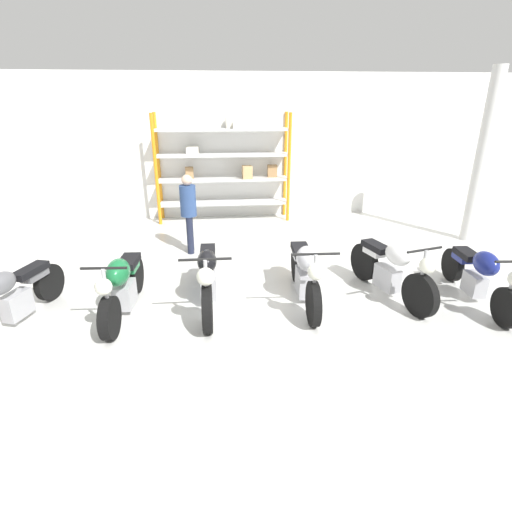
{
  "coord_description": "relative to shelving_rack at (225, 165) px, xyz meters",
  "views": [
    {
      "loc": [
        -0.59,
        -5.32,
        2.97
      ],
      "look_at": [
        0.0,
        0.4,
        0.7
      ],
      "focal_mm": 28.0,
      "sensor_mm": 36.0,
      "label": 1
    }
  ],
  "objects": [
    {
      "name": "motorcycle_grey",
      "position": [
        -3.13,
        -4.98,
        -0.99
      ],
      "size": [
        0.91,
        2.02,
        0.94
      ],
      "rotation": [
        0.0,
        0.0,
        -1.87
      ],
      "color": "black",
      "rests_on": "ground_plane"
    },
    {
      "name": "motorcycle_white",
      "position": [
        2.45,
        -4.72,
        -0.94
      ],
      "size": [
        0.77,
        1.99,
        1.03
      ],
      "rotation": [
        0.0,
        0.0,
        -1.31
      ],
      "color": "black",
      "rests_on": "ground_plane"
    },
    {
      "name": "motorcycle_green",
      "position": [
        -1.66,
        -4.83,
        -0.96
      ],
      "size": [
        0.58,
        1.97,
        1.0
      ],
      "rotation": [
        0.0,
        0.0,
        -1.64
      ],
      "color": "black",
      "rests_on": "ground_plane"
    },
    {
      "name": "motorcycle_silver",
      "position": [
        1.06,
        -4.74,
        -0.93
      ],
      "size": [
        0.66,
        2.1,
        1.06
      ],
      "rotation": [
        0.0,
        0.0,
        -1.61
      ],
      "color": "black",
      "rests_on": "ground_plane"
    },
    {
      "name": "person_browsing",
      "position": [
        -0.81,
        -2.36,
        -0.48
      ],
      "size": [
        0.32,
        0.32,
        1.6
      ],
      "rotation": [
        0.0,
        0.0,
        3.16
      ],
      "color": "#1E2338",
      "rests_on": "ground_plane"
    },
    {
      "name": "shelving_rack",
      "position": [
        0.0,
        0.0,
        0.0
      ],
      "size": [
        3.36,
        0.63,
        2.67
      ],
      "color": "orange",
      "rests_on": "ground_plane"
    },
    {
      "name": "motorcycle_black",
      "position": [
        -0.42,
        -4.74,
        -0.94
      ],
      "size": [
        0.69,
        2.17,
        1.05
      ],
      "rotation": [
        0.0,
        0.0,
        -1.58
      ],
      "color": "black",
      "rests_on": "ground_plane"
    },
    {
      "name": "support_pillar",
      "position": [
        5.35,
        -2.2,
        0.38
      ],
      "size": [
        0.28,
        0.28,
        3.6
      ],
      "color": "silver",
      "rests_on": "ground_plane"
    },
    {
      "name": "ground_plane",
      "position": [
        0.32,
        -4.92,
        -1.42
      ],
      "size": [
        30.0,
        30.0,
        0.0
      ],
      "primitive_type": "plane",
      "color": "silver"
    },
    {
      "name": "back_wall",
      "position": [
        0.32,
        0.36,
        0.38
      ],
      "size": [
        30.0,
        0.08,
        3.6
      ],
      "color": "white",
      "rests_on": "ground_plane"
    },
    {
      "name": "motorcycle_blue",
      "position": [
        3.73,
        -5.03,
        -0.96
      ],
      "size": [
        0.56,
        2.11,
        0.97
      ],
      "rotation": [
        0.0,
        0.0,
        -1.65
      ],
      "color": "black",
      "rests_on": "ground_plane"
    }
  ]
}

